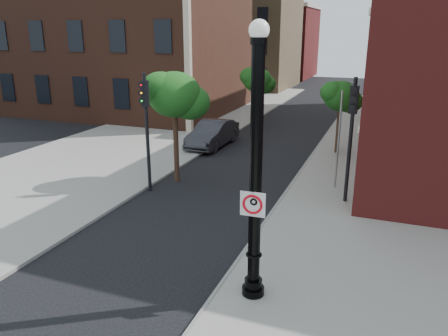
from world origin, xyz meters
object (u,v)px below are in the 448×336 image
at_px(lamppost, 256,182).
at_px(traffic_signal_right, 352,121).
at_px(parked_car, 213,134).
at_px(no_parking_sign, 253,204).
at_px(traffic_signal_left, 146,113).

relative_size(lamppost, traffic_signal_right, 1.37).
relative_size(parked_car, traffic_signal_right, 0.93).
bearing_deg(no_parking_sign, traffic_signal_right, 76.53).
bearing_deg(parked_car, traffic_signal_left, -85.65).
relative_size(traffic_signal_left, traffic_signal_right, 1.00).
bearing_deg(traffic_signal_left, lamppost, -67.03).
xyz_separation_m(parked_car, traffic_signal_right, (8.74, -6.77, 2.71)).
relative_size(lamppost, traffic_signal_left, 1.37).
xyz_separation_m(no_parking_sign, traffic_signal_left, (-6.79, 6.39, 0.73)).
bearing_deg(parked_car, traffic_signal_right, -36.01).
xyz_separation_m(lamppost, traffic_signal_right, (1.57, 7.78, 0.21)).
bearing_deg(traffic_signal_left, no_parking_sign, -67.88).
height_order(traffic_signal_left, traffic_signal_right, traffic_signal_left).
xyz_separation_m(lamppost, traffic_signal_left, (-6.79, 6.21, 0.22)).
bearing_deg(traffic_signal_right, no_parking_sign, -101.35).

